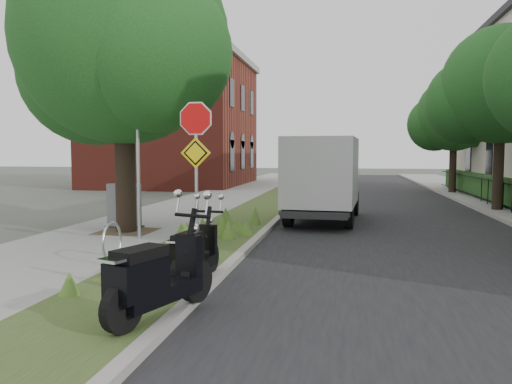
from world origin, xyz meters
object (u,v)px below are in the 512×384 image
at_px(sign_assembly, 196,145).
at_px(scooter_near, 192,259).
at_px(scooter_far, 151,285).
at_px(box_truck, 324,175).
at_px(utility_cabinet, 124,206).

bearing_deg(sign_assembly, scooter_near, -74.55).
xyz_separation_m(scooter_far, box_truck, (1.60, 10.11, 0.88)).
bearing_deg(scooter_far, sign_assembly, 99.77).
xyz_separation_m(box_truck, utility_cabinet, (-5.31, -2.97, -0.76)).
bearing_deg(sign_assembly, scooter_far, -80.23).
bearing_deg(utility_cabinet, sign_assembly, -44.34).
height_order(sign_assembly, scooter_far, sign_assembly).
xyz_separation_m(scooter_near, box_truck, (1.64, 8.35, 0.94)).
distance_m(scooter_far, box_truck, 10.27).
distance_m(scooter_far, utility_cabinet, 8.04).
height_order(sign_assembly, box_truck, sign_assembly).
distance_m(scooter_near, scooter_far, 1.76).
relative_size(sign_assembly, box_truck, 0.64).
bearing_deg(scooter_near, sign_assembly, 105.45).
relative_size(scooter_far, utility_cabinet, 1.57).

